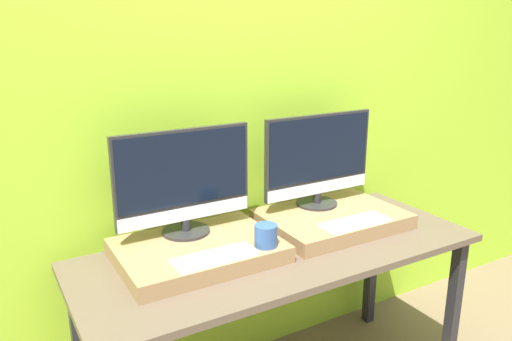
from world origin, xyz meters
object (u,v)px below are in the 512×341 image
(monitor_left, at_px, (184,180))
(mug, at_px, (266,236))
(keyboard_left, at_px, (215,257))
(monitor_right, at_px, (318,159))
(keyboard_right, at_px, (355,222))

(monitor_left, height_order, mug, monitor_left)
(monitor_left, relative_size, keyboard_left, 1.81)
(monitor_left, xyz_separation_m, keyboard_left, (0.00, -0.28, -0.22))
(keyboard_left, bearing_deg, monitor_left, 90.00)
(monitor_right, bearing_deg, keyboard_right, -90.00)
(monitor_left, height_order, keyboard_right, monitor_left)
(monitor_right, bearing_deg, keyboard_left, -157.56)
(keyboard_left, bearing_deg, keyboard_right, 0.00)
(keyboard_left, height_order, keyboard_right, same)
(keyboard_right, bearing_deg, mug, 180.00)
(monitor_left, height_order, monitor_right, same)
(monitor_left, bearing_deg, monitor_right, 0.00)
(mug, relative_size, keyboard_right, 0.28)
(keyboard_right, bearing_deg, keyboard_left, 180.00)
(mug, distance_m, monitor_right, 0.57)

